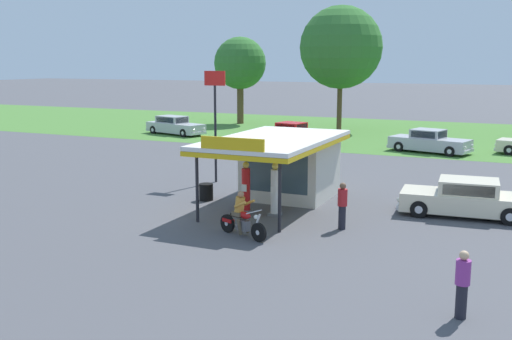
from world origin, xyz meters
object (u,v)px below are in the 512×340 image
at_px(gas_pump_offside, 275,191).
at_px(roadside_pole_sign, 215,108).
at_px(parked_car_back_row_far_right, 295,134).
at_px(featured_classic_sedan, 465,199).
at_px(gas_pump_nearside, 246,189).
at_px(parked_car_back_row_centre_left, 429,142).
at_px(motorcycle_with_rider, 242,218).
at_px(bystander_leaning_by_kiosk, 342,205).
at_px(parked_car_back_row_centre, 175,126).
at_px(bystander_strolling_foreground, 462,283).
at_px(spare_tire_stack, 206,192).

height_order(gas_pump_offside, roadside_pole_sign, roadside_pole_sign).
bearing_deg(parked_car_back_row_far_right, gas_pump_offside, -71.55).
bearing_deg(featured_classic_sedan, gas_pump_nearside, -159.42).
bearing_deg(parked_car_back_row_centre_left, gas_pump_offside, -98.91).
distance_m(motorcycle_with_rider, roadside_pole_sign, 9.94).
distance_m(gas_pump_offside, featured_classic_sedan, 7.32).
xyz_separation_m(parked_car_back_row_centre_left, bystander_leaning_by_kiosk, (-0.12, -20.03, 0.21)).
xyz_separation_m(featured_classic_sedan, parked_car_back_row_far_right, (-13.34, 16.96, -0.00)).
relative_size(parked_car_back_row_centre, bystander_leaning_by_kiosk, 3.42).
xyz_separation_m(gas_pump_nearside, bystander_strolling_foreground, (8.73, -6.88, -0.07)).
bearing_deg(bystander_leaning_by_kiosk, featured_classic_sedan, 44.88).
relative_size(parked_car_back_row_centre_left, parked_car_back_row_far_right, 1.07).
xyz_separation_m(motorcycle_with_rider, parked_car_back_row_centre, (-17.56, 23.89, 0.04)).
bearing_deg(featured_classic_sedan, roadside_pole_sign, 171.08).
xyz_separation_m(gas_pump_nearside, gas_pump_offside, (1.24, 0.00, 0.02)).
xyz_separation_m(parked_car_back_row_centre, bystander_leaning_by_kiosk, (20.40, -21.61, 0.20)).
height_order(gas_pump_offside, bystander_strolling_foreground, gas_pump_offside).
distance_m(parked_car_back_row_centre_left, parked_car_back_row_centre, 20.58).
height_order(motorcycle_with_rider, bystander_strolling_foreground, bystander_strolling_foreground).
xyz_separation_m(parked_car_back_row_centre, bystander_strolling_foreground, (25.00, -27.69, 0.16)).
distance_m(parked_car_back_row_centre, roadside_pole_sign, 20.41).
xyz_separation_m(bystander_leaning_by_kiosk, roadside_pole_sign, (-8.06, 5.63, 2.77)).
distance_m(featured_classic_sedan, bystander_strolling_foreground, 9.89).
bearing_deg(featured_classic_sedan, parked_car_back_row_centre_left, 102.71).
xyz_separation_m(featured_classic_sedan, parked_car_back_row_centre_left, (-3.67, 16.26, 0.02)).
distance_m(gas_pump_nearside, parked_car_back_row_centre, 26.42).
relative_size(featured_classic_sedan, parked_car_back_row_centre_left, 0.91).
height_order(gas_pump_nearside, parked_car_back_row_centre, gas_pump_nearside).
xyz_separation_m(gas_pump_nearside, roadside_pole_sign, (-3.92, 4.84, 2.73)).
bearing_deg(roadside_pole_sign, gas_pump_offside, -43.14).
height_order(gas_pump_offside, motorcycle_with_rider, gas_pump_offside).
bearing_deg(gas_pump_nearside, parked_car_back_row_far_right, 105.19).
bearing_deg(parked_car_back_row_far_right, roadside_pole_sign, -84.36).
xyz_separation_m(roadside_pole_sign, spare_tire_stack, (1.48, -3.66, -3.30)).
height_order(featured_classic_sedan, parked_car_back_row_centre, parked_car_back_row_centre).
bearing_deg(spare_tire_stack, roadside_pole_sign, 111.96).
relative_size(gas_pump_nearside, roadside_pole_sign, 0.37).
relative_size(gas_pump_nearside, parked_car_back_row_far_right, 0.39).
distance_m(gas_pump_nearside, bystander_strolling_foreground, 11.12).
relative_size(parked_car_back_row_far_right, bystander_leaning_by_kiosk, 3.08).
relative_size(featured_classic_sedan, roadside_pole_sign, 0.92).
relative_size(gas_pump_offside, motorcycle_with_rider, 1.00).
distance_m(gas_pump_offside, bystander_strolling_foreground, 10.17).
xyz_separation_m(bystander_strolling_foreground, roadside_pole_sign, (-12.65, 11.71, 2.80)).
relative_size(parked_car_back_row_centre, bystander_strolling_foreground, 3.55).
distance_m(motorcycle_with_rider, bystander_leaning_by_kiosk, 3.66).
distance_m(featured_classic_sedan, parked_car_back_row_centre, 30.05).
bearing_deg(parked_car_back_row_centre_left, bystander_strolling_foreground, -80.27).
height_order(parked_car_back_row_far_right, parked_car_back_row_centre, parked_car_back_row_centre).
distance_m(featured_classic_sedan, spare_tire_stack, 10.53).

